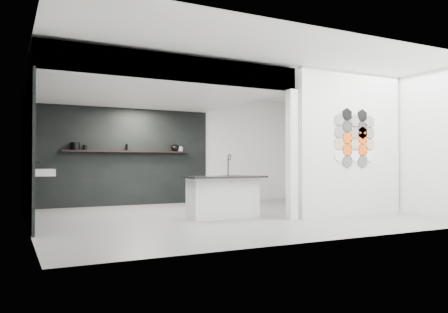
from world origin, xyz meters
TOP-DOWN VIEW (x-y plane):
  - floor at (0.00, 0.00)m, footprint 7.00×6.00m
  - partition_panel at (2.23, -1.00)m, footprint 2.45×0.15m
  - bay_clad_back at (-1.30, 2.97)m, footprint 4.40×0.04m
  - bay_clad_left at (-3.47, 1.00)m, footprint 0.04×4.00m
  - bulkhead at (-1.30, 1.00)m, footprint 4.40×4.00m
  - corner_column at (0.82, -1.00)m, footprint 0.16×0.16m
  - fascia_beam at (-1.30, -0.92)m, footprint 4.40×0.16m
  - wall_basin at (-3.24, 0.80)m, footprint 0.40×0.60m
  - display_shelf at (-1.20, 2.87)m, footprint 3.00×0.15m
  - kitchen_island at (-0.20, -0.26)m, footprint 1.48×0.65m
  - stockpot at (-2.40, 2.87)m, footprint 0.25×0.25m
  - kettle at (0.01, 2.87)m, footprint 0.26×0.26m
  - glass_bowl at (0.15, 2.87)m, footprint 0.16×0.16m
  - glass_vase at (0.15, 2.87)m, footprint 0.10×0.10m
  - bottle_dark at (-1.22, 2.87)m, footprint 0.08×0.08m
  - utensil_cup at (-2.19, 2.87)m, footprint 0.11×0.11m
  - hex_tile_cluster at (2.26, -1.09)m, footprint 1.04×0.02m

SIDE VIEW (x-z plane):
  - floor at x=0.00m, z-range -0.01..0.00m
  - kitchen_island at x=-0.20m, z-range -0.19..1.00m
  - wall_basin at x=-3.24m, z-range 0.79..0.91m
  - bay_clad_back at x=-1.30m, z-range 0.00..2.35m
  - bay_clad_left at x=-3.47m, z-range 0.00..2.35m
  - corner_column at x=0.82m, z-range 0.00..2.35m
  - display_shelf at x=-1.20m, z-range 1.28..1.32m
  - glass_bowl at x=0.15m, z-range 1.32..1.42m
  - utensil_cup at x=-2.19m, z-range 1.32..1.43m
  - glass_vase at x=0.15m, z-range 1.32..1.44m
  - bottle_dark at x=-1.22m, z-range 1.32..1.48m
  - partition_panel at x=2.23m, z-range 0.00..2.80m
  - stockpot at x=-2.40m, z-range 1.32..1.49m
  - kettle at x=0.01m, z-range 1.32..1.49m
  - hex_tile_cluster at x=2.26m, z-range 0.92..2.09m
  - bulkhead at x=-1.30m, z-range 2.35..2.75m
  - fascia_beam at x=-1.30m, z-range 2.35..2.75m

